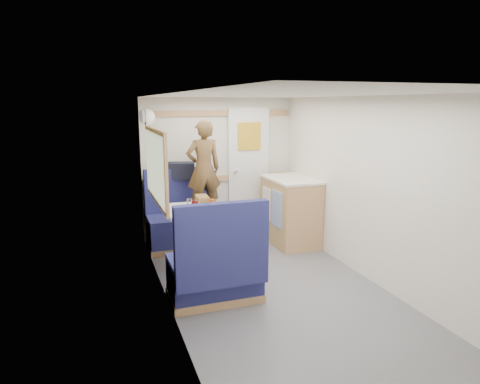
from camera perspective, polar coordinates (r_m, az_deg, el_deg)
name	(u,v)px	position (r m, az deg, el deg)	size (l,w,h in m)	color
floor	(282,298)	(4.46, 5.64, -13.83)	(4.50, 4.50, 0.00)	#515156
ceiling	(287,94)	(4.02, 6.23, 12.82)	(4.50, 4.50, 0.00)	silver
wall_back	(219,168)	(6.20, -2.86, 3.22)	(2.20, 0.02, 2.00)	silver
wall_left	(170,210)	(3.80, -9.30, -2.41)	(0.02, 4.50, 2.00)	silver
wall_right	(380,193)	(4.69, 18.21, -0.16)	(0.02, 4.50, 2.00)	silver
oak_trim_low	(219,178)	(6.21, -2.80, 1.83)	(2.15, 0.02, 0.08)	#AA854C
oak_trim_high	(218,113)	(6.11, -2.89, 10.44)	(2.15, 0.02, 0.08)	#AA854C
side_window	(155,166)	(4.73, -11.26, 3.39)	(0.04, 1.30, 0.72)	#98A088
rear_door	(249,169)	(6.31, 1.15, 3.13)	(0.62, 0.12, 1.86)	white
dinette_table	(195,223)	(4.95, -6.00, -4.19)	(0.62, 0.92, 0.72)	white
bench_far	(181,226)	(5.83, -7.88, -4.47)	(0.90, 0.59, 1.05)	#191A53
bench_near	(216,273)	(4.24, -3.21, -10.71)	(0.90, 0.59, 1.05)	#191A53
ledge	(176,180)	(5.95, -8.52, 1.57)	(0.90, 0.14, 0.04)	#AA854C
dome_light	(147,117)	(5.53, -12.30, 9.74)	(0.20, 0.20, 0.20)	white
galley_counter	(290,210)	(5.95, 6.68, -2.45)	(0.57, 0.92, 0.92)	#AA854C
person	(204,169)	(5.59, -4.88, 3.11)	(0.46, 0.30, 1.27)	brown
duffel_bag	(177,171)	(5.93, -8.38, 2.84)	(0.47, 0.22, 0.22)	black
tray	(219,215)	(4.67, -2.85, -3.04)	(0.28, 0.36, 0.02)	white
orange_fruit	(205,206)	(4.87, -4.72, -1.92)	(0.07, 0.07, 0.07)	orange
cheese_block	(204,211)	(4.72, -4.79, -2.60)	(0.09, 0.06, 0.03)	#D5C87B
wine_glass	(195,204)	(4.70, -6.04, -1.55)	(0.08, 0.08, 0.17)	white
tumbler_left	(181,211)	(4.70, -7.87, -2.51)	(0.06, 0.06, 0.10)	silver
tumbler_right	(189,203)	(5.05, -6.76, -1.47)	(0.06, 0.06, 0.10)	white
beer_glass	(213,204)	(5.00, -3.67, -1.55)	(0.07, 0.07, 0.10)	brown
pepper_grinder	(200,203)	(5.08, -5.31, -1.42)	(0.04, 0.04, 0.09)	black
salt_grinder	(198,207)	(4.87, -5.58, -2.02)	(0.04, 0.04, 0.09)	silver
bread_loaf	(202,200)	(5.18, -5.06, -1.09)	(0.14, 0.25, 0.11)	brown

